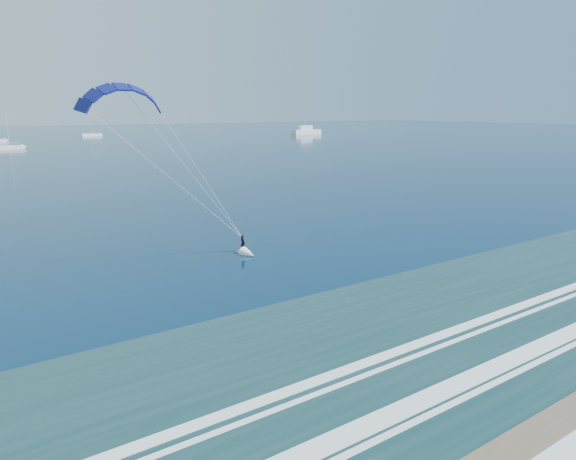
% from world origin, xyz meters
% --- Properties ---
extents(kitesurfer_rig, '(15.58, 3.75, 15.56)m').
position_xyz_m(kitesurfer_rig, '(-6.60, 30.47, 8.18)').
color(kitesurfer_rig, orange).
rests_on(kitesurfer_rig, ground).
extents(motor_yacht, '(16.37, 4.37, 6.58)m').
position_xyz_m(motor_yacht, '(139.17, 212.42, 1.78)').
color(motor_yacht, white).
rests_on(motor_yacht, ground).
extents(sailboat_3, '(8.55, 2.40, 11.89)m').
position_xyz_m(sailboat_3, '(-2.67, 183.17, 0.68)').
color(sailboat_3, white).
rests_on(sailboat_3, ground).
extents(sailboat_4, '(9.30, 2.40, 12.57)m').
position_xyz_m(sailboat_4, '(41.33, 256.39, 0.69)').
color(sailboat_4, white).
rests_on(sailboat_4, ground).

